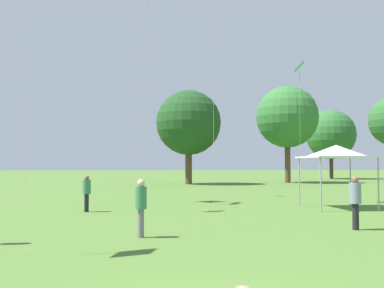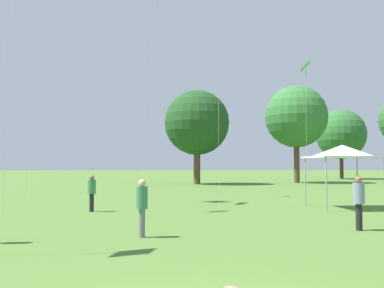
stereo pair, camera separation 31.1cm
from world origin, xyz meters
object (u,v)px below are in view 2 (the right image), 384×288
Objects in this scene: kite_4 at (306,71)px; distant_tree_2 at (341,134)px; person_standing_6 at (142,202)px; distant_tree_1 at (197,123)px; canopy_tent at (342,152)px; person_standing_0 at (92,190)px; distant_tree_0 at (296,117)px; person_standing_2 at (359,198)px.

distant_tree_2 is (17.36, 39.42, -0.94)m from kite_4.
distant_tree_1 reaches higher than person_standing_6.
distant_tree_2 reaches higher than person_standing_6.
distant_tree_1 reaches higher than canopy_tent.
distant_tree_1 is (-5.56, 26.92, 3.87)m from canopy_tent.
distant_tree_1 is 1.01× the size of distant_tree_2.
kite_4 is (11.25, 3.76, 6.43)m from person_standing_0.
distant_tree_0 is at bearing 78.15° from canopy_tent.
person_standing_2 is at bearing -103.00° from distant_tree_0.
person_standing_0 is at bearing -103.34° from distant_tree_1.
canopy_tent is 5.58m from kite_4.
person_standing_0 is at bearing -121.11° from distant_tree_0.
person_standing_6 is 0.17× the size of distant_tree_2.
person_standing_6 is at bearing -112.40° from distant_tree_0.
canopy_tent reaches higher than person_standing_6.
person_standing_0 is at bearing -9.85° from kite_4.
distant_tree_0 is at bearing -128.78° from distant_tree_2.
distant_tree_2 is at bearing -109.41° from person_standing_0.
distant_tree_2 is at bearing -135.93° from person_standing_2.
canopy_tent is (2.27, 7.12, 1.74)m from person_standing_2.
person_standing_2 is at bearing -110.74° from distant_tree_2.
person_standing_6 is 41.40m from distant_tree_0.
canopy_tent is 0.32× the size of distant_tree_2.
canopy_tent is 27.75m from distant_tree_1.
distant_tree_1 reaches higher than person_standing_0.
distant_tree_2 is (16.50, 42.42, 3.69)m from canopy_tent.
canopy_tent is at bearing -40.17° from person_standing_6.
distant_tree_1 is (6.56, 27.68, 5.67)m from person_standing_0.
person_standing_0 is 29.01m from distant_tree_1.
person_standing_0 is 0.97× the size of person_standing_6.
person_standing_6 is 0.15× the size of distant_tree_0.
kite_4 is at bearing -147.39° from person_standing_0.
distant_tree_0 is (7.08, 26.62, 0.25)m from kite_4.
person_standing_0 is at bearing 29.20° from person_standing_6.
kite_4 is at bearing 106.13° from canopy_tent.
distant_tree_1 reaches higher than distant_tree_2.
person_standing_6 is 0.17× the size of distant_tree_1.
distant_tree_2 is at bearing -142.11° from kite_4.
person_standing_6 is 15.41m from kite_4.
kite_4 is at bearing -113.77° from distant_tree_2.
person_standing_0 is 0.16× the size of distant_tree_1.
kite_4 is 0.71× the size of distant_tree_0.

